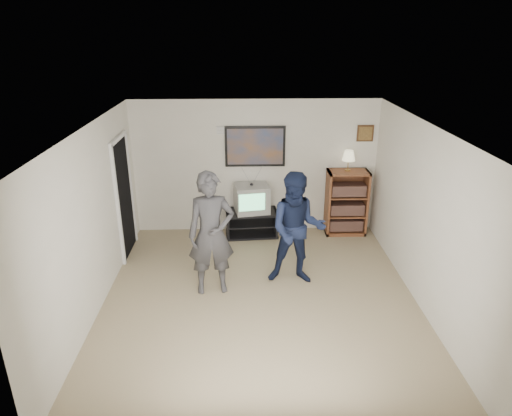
{
  "coord_description": "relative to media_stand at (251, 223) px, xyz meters",
  "views": [
    {
      "loc": [
        -0.23,
        -5.63,
        3.7
      ],
      "look_at": [
        -0.04,
        0.72,
        1.15
      ],
      "focal_mm": 32.0,
      "sensor_mm": 36.0,
      "label": 1
    }
  ],
  "objects": [
    {
      "name": "doorway",
      "position": [
        -2.16,
        -0.63,
        0.76
      ],
      "size": [
        0.03,
        0.85,
        2.0
      ],
      "primitive_type": "cube",
      "color": "black",
      "rests_on": "room_shell"
    },
    {
      "name": "bookshelf",
      "position": [
        1.78,
        0.05,
        0.37
      ],
      "size": [
        0.75,
        0.43,
        1.23
      ],
      "primitive_type": null,
      "color": "brown",
      "rests_on": "room_shell"
    },
    {
      "name": "air_vent",
      "position": [
        -0.47,
        0.25,
        1.71
      ],
      "size": [
        0.28,
        0.02,
        0.14
      ],
      "primitive_type": "cube",
      "color": "white",
      "rests_on": "room_shell"
    },
    {
      "name": "controller_right",
      "position": [
        0.65,
        -1.52,
        0.74
      ],
      "size": [
        0.05,
        0.13,
        0.04
      ],
      "primitive_type": "cube",
      "rotation": [
        0.0,
        0.0,
        -0.16
      ],
      "color": "white",
      "rests_on": "person_short"
    },
    {
      "name": "media_stand",
      "position": [
        0.0,
        0.0,
        0.0
      ],
      "size": [
        1.0,
        0.6,
        0.48
      ],
      "rotation": [
        0.0,
        0.0,
        0.07
      ],
      "color": "black",
      "rests_on": "room_shell"
    },
    {
      "name": "controller_left",
      "position": [
        -0.65,
        -1.73,
        0.87
      ],
      "size": [
        0.03,
        0.11,
        0.03
      ],
      "primitive_type": "cube",
      "rotation": [
        0.0,
        0.0,
        -0.0
      ],
      "color": "white",
      "rests_on": "person_tall"
    },
    {
      "name": "room_shell",
      "position": [
        0.08,
        -1.88,
        1.01
      ],
      "size": [
        4.51,
        5.0,
        2.51
      ],
      "color": "#786B4C",
      "rests_on": "ground"
    },
    {
      "name": "person_short",
      "position": [
        0.65,
        -1.7,
        0.64
      ],
      "size": [
        0.91,
        0.74,
        1.76
      ],
      "primitive_type": "imported",
      "rotation": [
        0.0,
        0.0,
        -0.09
      ],
      "color": "#141C37",
      "rests_on": "room_shell"
    },
    {
      "name": "table_lamp",
      "position": [
        1.77,
        0.08,
        1.18
      ],
      "size": [
        0.24,
        0.24,
        0.38
      ],
      "primitive_type": null,
      "color": "beige",
      "rests_on": "bookshelf"
    },
    {
      "name": "person_tall",
      "position": [
        -0.61,
        -1.93,
        0.68
      ],
      "size": [
        0.73,
        0.53,
        1.84
      ],
      "primitive_type": "imported",
      "rotation": [
        0.0,
        0.0,
        0.14
      ],
      "color": "#37373A",
      "rests_on": "room_shell"
    },
    {
      "name": "poster",
      "position": [
        0.08,
        0.25,
        1.41
      ],
      "size": [
        1.1,
        0.03,
        0.75
      ],
      "primitive_type": "cube",
      "color": "black",
      "rests_on": "room_shell"
    },
    {
      "name": "crt_television",
      "position": [
        0.01,
        0.0,
        0.5
      ],
      "size": [
        0.68,
        0.6,
        0.51
      ],
      "primitive_type": null,
      "rotation": [
        0.0,
        0.0,
        0.16
      ],
      "color": "#9A9A95",
      "rests_on": "media_stand"
    },
    {
      "name": "small_picture",
      "position": [
        2.08,
        0.25,
        1.64
      ],
      "size": [
        0.3,
        0.03,
        0.3
      ],
      "primitive_type": "cube",
      "color": "#432715",
      "rests_on": "room_shell"
    }
  ]
}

